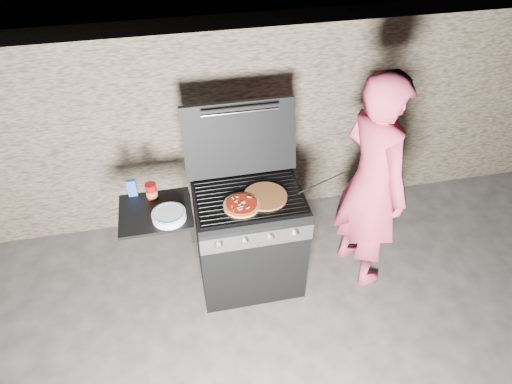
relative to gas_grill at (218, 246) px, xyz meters
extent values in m
plane|color=#393633|center=(0.25, 0.00, -0.46)|extent=(50.00, 50.00, 0.00)
cube|color=#86755C|center=(0.25, 1.05, 0.44)|extent=(8.00, 0.35, 1.80)
cylinder|color=#AF6B2F|center=(0.36, -0.03, 0.46)|extent=(0.42, 0.42, 0.02)
cylinder|color=#9A080B|center=(-0.43, 0.15, 0.51)|extent=(0.09, 0.09, 0.12)
cube|color=#214CAE|center=(-0.57, 0.20, 0.51)|extent=(0.06, 0.04, 0.14)
cylinder|color=white|center=(-0.33, -0.10, 0.47)|extent=(0.29, 0.29, 0.05)
imported|color=#DD4162|center=(1.17, -0.04, 0.46)|extent=(0.59, 0.75, 1.83)
cylinder|color=black|center=(0.79, 0.00, 0.49)|extent=(0.38, 0.10, 0.08)
camera|label=1|loc=(-0.21, -2.44, 2.59)|focal=32.00mm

